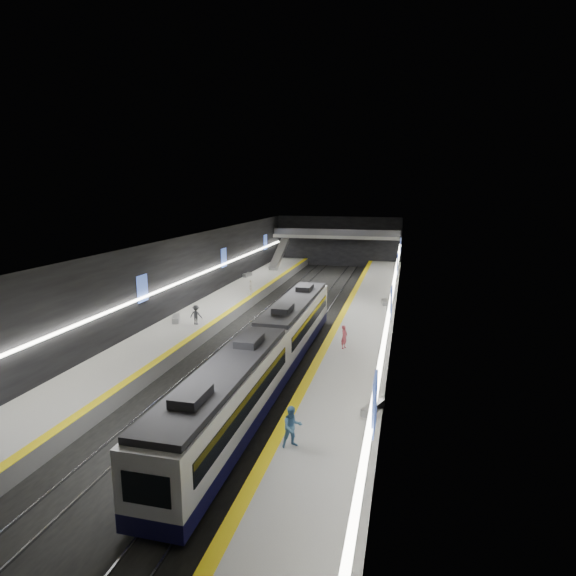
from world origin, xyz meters
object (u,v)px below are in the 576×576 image
(bench_left_far, at_px, (247,275))
(bench_right_near, at_px, (373,408))
(passenger_right_a, at_px, (344,337))
(bench_left_near, at_px, (176,319))
(passenger_left_a, at_px, (251,288))
(passenger_left_b, at_px, (196,315))
(train, at_px, (268,352))
(passenger_right_b, at_px, (292,427))
(bench_right_far, at_px, (384,302))
(escalator, at_px, (279,254))

(bench_left_far, height_order, bench_right_near, bench_left_far)
(bench_right_near, relative_size, passenger_right_a, 1.05)
(bench_left_near, relative_size, bench_left_far, 1.06)
(passenger_left_a, relative_size, passenger_left_b, 1.00)
(bench_left_near, distance_m, bench_left_far, 22.20)
(bench_left_far, bearing_deg, passenger_left_a, -62.79)
(bench_left_near, height_order, passenger_left_a, passenger_left_a)
(train, distance_m, passenger_left_a, 22.09)
(passenger_right_a, relative_size, passenger_left_b, 1.01)
(passenger_right_b, bearing_deg, bench_right_far, 52.28)
(train, relative_size, passenger_left_b, 17.75)
(bench_left_near, bearing_deg, passenger_left_b, -35.68)
(bench_left_near, relative_size, passenger_left_a, 1.16)
(train, height_order, passenger_right_a, train)
(bench_left_near, xyz_separation_m, bench_right_far, (17.49, 10.83, -0.03))
(bench_left_far, relative_size, passenger_right_a, 1.08)
(train, height_order, bench_left_far, train)
(escalator, bearing_deg, train, -75.99)
(bench_right_far, xyz_separation_m, passenger_right_a, (-2.20, -14.47, 0.65))
(bench_right_near, bearing_deg, bench_right_far, 113.83)
(passenger_left_b, bearing_deg, train, 138.81)
(bench_left_far, bearing_deg, passenger_left_b, -75.73)
(train, distance_m, bench_right_far, 20.88)
(bench_left_near, height_order, passenger_right_a, passenger_right_a)
(bench_left_near, xyz_separation_m, passenger_left_b, (2.16, -0.46, 0.61))
(passenger_right_a, bearing_deg, bench_right_near, -143.93)
(passenger_left_a, bearing_deg, bench_left_far, -175.38)
(escalator, xyz_separation_m, passenger_left_b, (1.06, -31.53, -1.05))
(passenger_right_b, bearing_deg, bench_left_near, 97.32)
(passenger_right_a, height_order, passenger_left_a, passenger_right_a)
(bench_right_near, height_order, passenger_left_b, passenger_left_b)
(bench_right_far, bearing_deg, bench_right_near, -95.04)
(bench_left_near, distance_m, bench_right_near, 22.54)
(bench_left_near, distance_m, passenger_left_b, 2.29)
(train, height_order, passenger_left_b, train)
(bench_right_near, xyz_separation_m, passenger_left_b, (-15.94, 12.98, 0.63))
(passenger_left_a, bearing_deg, bench_left_near, -31.00)
(passenger_left_a, bearing_deg, bench_right_far, 71.05)
(bench_right_near, relative_size, bench_right_far, 1.05)
(escalator, distance_m, bench_right_near, 47.67)
(passenger_right_a, bearing_deg, bench_left_near, 96.76)
(bench_left_far, bearing_deg, bench_left_near, -81.10)
(bench_left_near, relative_size, passenger_left_b, 1.16)
(train, relative_size, passenger_right_b, 15.47)
(train, distance_m, passenger_left_b, 12.38)
(bench_right_near, relative_size, passenger_right_b, 0.93)
(escalator, height_order, bench_left_far, escalator)
(passenger_right_a, bearing_deg, passenger_left_b, 96.56)
(train, distance_m, passenger_right_a, 6.84)
(bench_right_far, relative_size, passenger_left_b, 1.02)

